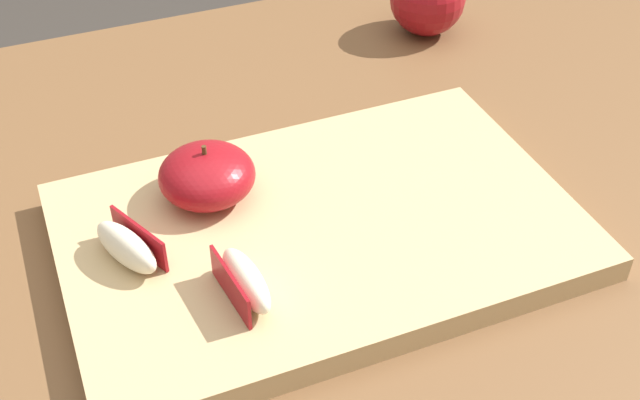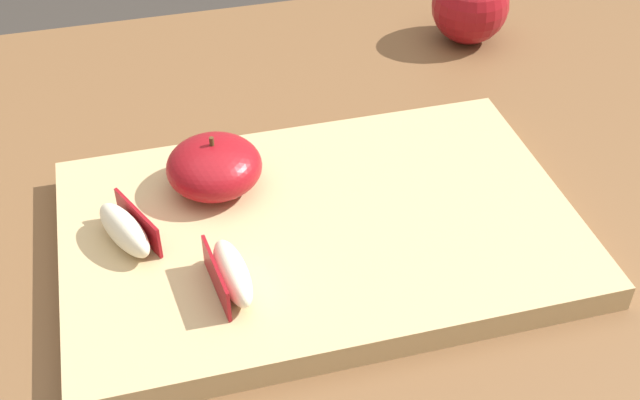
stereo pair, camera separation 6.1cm
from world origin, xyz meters
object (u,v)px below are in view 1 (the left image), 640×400
(apple_wedge_right, at_px, (128,246))
(cutting_board, at_px, (320,231))
(apple_wedge_front, at_px, (245,281))
(apple_half_skin_up, at_px, (207,175))

(apple_wedge_right, bearing_deg, cutting_board, -4.29)
(cutting_board, height_order, apple_wedge_front, apple_wedge_front)
(apple_wedge_front, distance_m, apple_wedge_right, 0.09)
(apple_half_skin_up, height_order, apple_wedge_front, apple_half_skin_up)
(cutting_board, relative_size, apple_wedge_front, 5.88)
(cutting_board, bearing_deg, apple_wedge_front, -145.28)
(apple_wedge_right, bearing_deg, apple_half_skin_up, 33.87)
(cutting_board, xyz_separation_m, apple_wedge_front, (-0.08, -0.05, 0.03))
(cutting_board, bearing_deg, apple_half_skin_up, 139.36)
(cutting_board, relative_size, apple_half_skin_up, 5.15)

